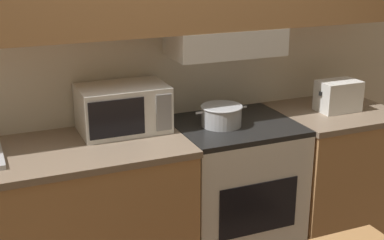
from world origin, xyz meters
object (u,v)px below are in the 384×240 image
stove_range (233,194)px  microwave (123,108)px  cooking_pot (222,115)px  toaster (338,96)px

stove_range → microwave: 0.89m
cooking_pot → microwave: (-0.55, 0.14, 0.07)m
microwave → toaster: (1.36, -0.16, -0.03)m
stove_range → cooking_pot: size_ratio=2.86×
stove_range → cooking_pot: cooking_pot is taller
cooking_pot → toaster: size_ratio=1.19×
stove_range → cooking_pot: bearing=-177.3°
toaster → stove_range: bearing=177.7°
cooking_pot → microwave: 0.57m
stove_range → cooking_pot: (-0.09, -0.00, 0.53)m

